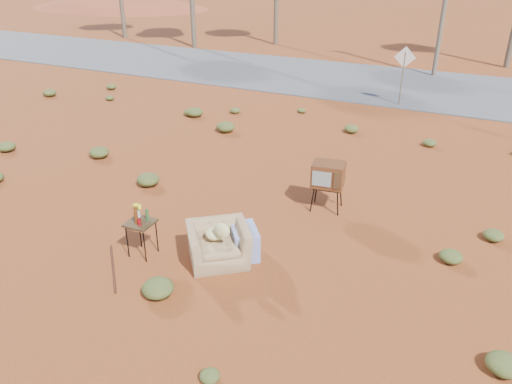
% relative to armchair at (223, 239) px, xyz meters
% --- Properties ---
extents(ground, '(140.00, 140.00, 0.00)m').
position_rel_armchair_xyz_m(ground, '(-0.54, 0.01, -0.46)').
color(ground, brown).
rests_on(ground, ground).
extents(highway, '(140.00, 7.00, 0.04)m').
position_rel_armchair_xyz_m(highway, '(-0.54, 15.01, -0.44)').
color(highway, '#565659').
rests_on(highway, ground).
extents(dirt_mound, '(26.00, 18.00, 2.00)m').
position_rel_armchair_xyz_m(dirt_mound, '(-30.54, 34.01, -0.46)').
color(dirt_mound, '#9B4425').
rests_on(dirt_mound, ground).
extents(armchair, '(1.44, 1.49, 1.00)m').
position_rel_armchair_xyz_m(armchair, '(0.00, 0.00, 0.00)').
color(armchair, '#967652').
rests_on(armchair, ground).
extents(tv_unit, '(0.77, 0.65, 1.13)m').
position_rel_armchair_xyz_m(tv_unit, '(1.12, 2.84, 0.38)').
color(tv_unit, black).
rests_on(tv_unit, ground).
extents(side_table, '(0.51, 0.51, 1.01)m').
position_rel_armchair_xyz_m(side_table, '(-1.55, -0.49, 0.28)').
color(side_table, '#3D2B16').
rests_on(side_table, ground).
extents(rusty_bar, '(1.11, 1.18, 0.04)m').
position_rel_armchair_xyz_m(rusty_bar, '(-1.72, -1.18, -0.44)').
color(rusty_bar, '#471B13').
rests_on(rusty_bar, ground).
extents(road_sign, '(0.78, 0.06, 2.19)m').
position_rel_armchair_xyz_m(road_sign, '(0.96, 12.01, 1.04)').
color(road_sign, brown).
rests_on(road_sign, ground).
extents(scrub_patch, '(17.49, 8.07, 0.33)m').
position_rel_armchair_xyz_m(scrub_patch, '(-1.36, 4.42, -0.33)').
color(scrub_patch, '#515726').
rests_on(scrub_patch, ground).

